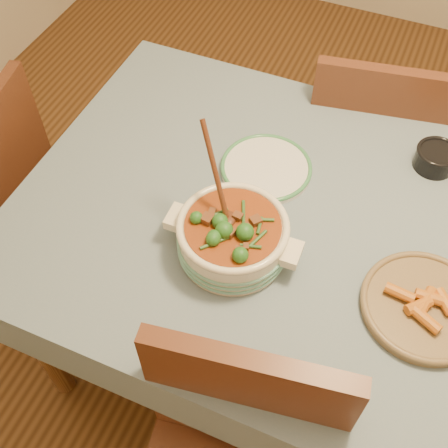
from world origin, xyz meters
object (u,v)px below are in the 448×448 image
at_px(condiment_bowl, 436,157).
at_px(chair_far, 367,142).
at_px(white_plate, 266,168).
at_px(dining_table, 327,253).
at_px(stew_casserole, 233,235).
at_px(fried_plate, 425,305).

relative_size(condiment_bowl, chair_far, 0.17).
bearing_deg(condiment_bowl, white_plate, -154.62).
bearing_deg(dining_table, chair_far, 91.55).
bearing_deg(white_plate, dining_table, -30.43).
distance_m(stew_casserole, chair_far, 0.85).
xyz_separation_m(white_plate, fried_plate, (0.49, -0.27, 0.01)).
distance_m(white_plate, condiment_bowl, 0.47).
bearing_deg(white_plate, condiment_bowl, 25.38).
xyz_separation_m(stew_casserole, white_plate, (-0.02, 0.29, -0.06)).
relative_size(dining_table, white_plate, 5.05).
xyz_separation_m(fried_plate, chair_far, (-0.27, 0.74, -0.26)).
bearing_deg(stew_casserole, chair_far, 75.43).
height_order(white_plate, fried_plate, fried_plate).
xyz_separation_m(dining_table, stew_casserole, (-0.22, -0.15, 0.16)).
xyz_separation_m(dining_table, fried_plate, (0.26, -0.13, 0.11)).
bearing_deg(chair_far, condiment_bowl, 117.25).
distance_m(condiment_bowl, chair_far, 0.44).
bearing_deg(fried_plate, condiment_bowl, 97.78).
bearing_deg(condiment_bowl, stew_casserole, -129.90).
xyz_separation_m(stew_casserole, chair_far, (0.20, 0.77, -0.31)).
relative_size(white_plate, chair_far, 0.37).
distance_m(dining_table, stew_casserole, 0.31).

